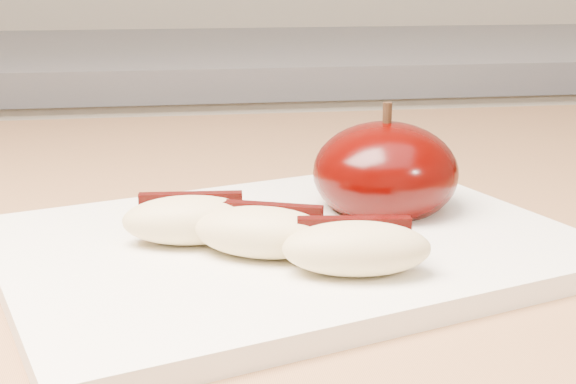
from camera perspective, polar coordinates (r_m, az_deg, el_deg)
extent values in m
cube|color=silver|center=(1.38, -2.23, -10.16)|extent=(2.40, 0.60, 0.90)
cube|color=slate|center=(1.25, -2.46, 9.63)|extent=(2.40, 0.62, 0.04)
cube|color=#A97B49|center=(0.58, 5.52, -1.90)|extent=(1.64, 0.64, 0.04)
cube|color=white|center=(0.44, 0.00, -3.87)|extent=(0.36, 0.30, 0.01)
ellipsoid|color=#2E0100|center=(0.49, 6.93, 1.38)|extent=(0.10, 0.10, 0.06)
cylinder|color=black|center=(0.48, 7.07, 5.56)|extent=(0.01, 0.01, 0.01)
ellipsoid|color=#D0BA83|center=(0.43, -6.99, -2.00)|extent=(0.07, 0.04, 0.03)
cube|color=black|center=(0.44, -6.90, -1.53)|extent=(0.06, 0.01, 0.02)
ellipsoid|color=#D0BA83|center=(0.41, -1.83, -2.88)|extent=(0.08, 0.06, 0.03)
cube|color=black|center=(0.42, -1.32, -2.37)|extent=(0.05, 0.03, 0.02)
ellipsoid|color=#D0BA83|center=(0.38, 4.90, -4.03)|extent=(0.08, 0.04, 0.03)
cube|color=black|center=(0.40, 4.69, -3.43)|extent=(0.06, 0.01, 0.02)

